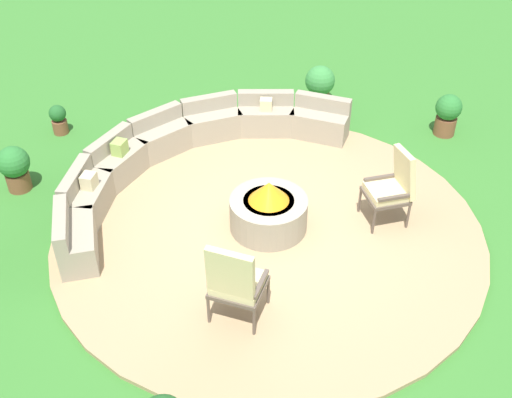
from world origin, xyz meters
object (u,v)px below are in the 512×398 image
Objects in this scene: curved_stone_bench at (184,152)px; lounge_chair_front_left at (235,281)px; potted_plant_3 at (448,113)px; potted_plant_5 at (15,166)px; lounge_chair_front_right at (393,186)px; potted_plant_2 at (320,83)px; potted_plant_4 at (59,118)px; fire_pit at (269,210)px.

curved_stone_bench is 3.18m from lounge_chair_front_left.
potted_plant_5 is (-4.96, 4.70, 0.01)m from potted_plant_3.
potted_plant_3 is at bearing 69.91° from lounge_chair_front_left.
curved_stone_bench is 3.18m from lounge_chair_front_right.
potted_plant_3 reaches higher than potted_plant_2.
potted_plant_2 is 0.96× the size of potted_plant_3.
curved_stone_bench is at bearing 125.11° from lounge_chair_front_left.
lounge_chair_front_left reaches higher than potted_plant_3.
potted_plant_4 is at bearing 145.45° from lounge_chair_front_left.
potted_plant_3 is 1.01× the size of potted_plant_5.
lounge_chair_front_right is at bearing -81.42° from potted_plant_4.
potted_plant_3 is at bearing -16.53° from fire_pit.
potted_plant_2 is at bearing -11.97° from curved_stone_bench.
lounge_chair_front_left is 2.73m from lounge_chair_front_right.
potted_plant_3 is 1.40× the size of potted_plant_4.
potted_plant_5 is at bearing 160.88° from lounge_chair_front_left.
potted_plant_4 is at bearing 50.55° from lounge_chair_front_right.
curved_stone_bench reaches higher than potted_plant_2.
potted_plant_4 is at bearing 25.91° from potted_plant_5.
fire_pit is 0.21× the size of curved_stone_bench.
lounge_chair_front_left is (-2.07, -2.40, 0.31)m from curved_stone_bench.
lounge_chair_front_left reaches higher than potted_plant_5.
lounge_chair_front_right is 1.57× the size of potted_plant_2.
potted_plant_4 is (0.23, 4.28, -0.07)m from fire_pit.
lounge_chair_front_right reaches higher than potted_plant_3.
potted_plant_3 is (2.68, 0.16, -0.23)m from lounge_chair_front_right.
potted_plant_5 is (0.36, 4.15, -0.25)m from lounge_chair_front_left.
lounge_chair_front_left is 2.25× the size of potted_plant_4.
lounge_chair_front_right is (1.07, -1.27, 0.27)m from fire_pit.
fire_pit is 1.47× the size of potted_plant_5.
potted_plant_4 is 1.61m from potted_plant_5.
potted_plant_5 is at bearing 108.71° from fire_pit.
curved_stone_bench is at bearing 168.03° from potted_plant_2.
fire_pit is at bearing 163.47° from potted_plant_3.
potted_plant_3 is at bearing -42.21° from curved_stone_bench.
curved_stone_bench is 4.64× the size of lounge_chair_front_right.
fire_pit is at bearing -93.03° from potted_plant_4.
potted_plant_2 is (2.51, 2.46, -0.24)m from lounge_chair_front_right.
lounge_chair_front_right reaches higher than potted_plant_5.
curved_stone_bench is 7.30× the size of potted_plant_2.
curved_stone_bench reaches higher than potted_plant_5.
potted_plant_2 reaches higher than potted_plant_4.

